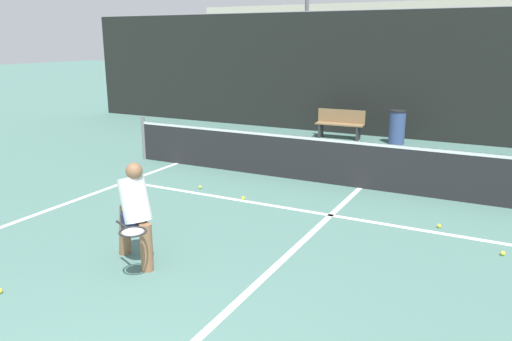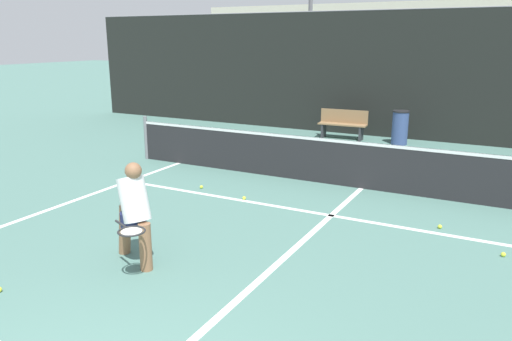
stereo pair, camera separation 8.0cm
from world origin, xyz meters
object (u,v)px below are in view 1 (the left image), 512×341
(trash_bin, at_px, (397,127))
(parked_car, at_px, (328,105))
(player_practicing, at_px, (134,211))
(courtside_bench, at_px, (340,123))

(trash_bin, relative_size, parked_car, 0.22)
(trash_bin, bearing_deg, player_practicing, -98.31)
(courtside_bench, xyz_separation_m, trash_bin, (1.69, -0.04, 0.02))
(player_practicing, height_order, parked_car, player_practicing)
(courtside_bench, bearing_deg, parked_car, 112.10)
(player_practicing, xyz_separation_m, courtside_bench, (-0.30, 9.57, -0.28))
(courtside_bench, bearing_deg, player_practicing, -91.41)
(courtside_bench, bearing_deg, trash_bin, -4.57)
(parked_car, bearing_deg, player_practicing, -82.07)
(courtside_bench, height_order, parked_car, parked_car)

